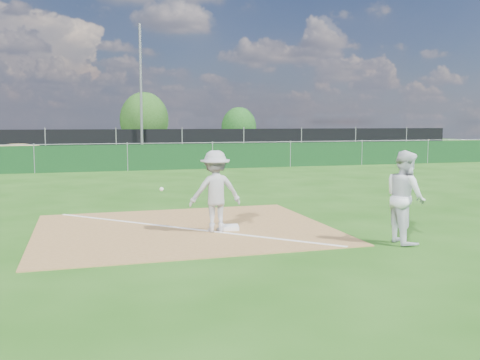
{
  "coord_description": "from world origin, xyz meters",
  "views": [
    {
      "loc": [
        -2.01,
        -9.85,
        2.23
      ],
      "look_at": [
        1.22,
        1.0,
        1.0
      ],
      "focal_mm": 40.0,
      "sensor_mm": 36.0,
      "label": 1
    }
  ],
  "objects_px": {
    "light_pole": "(141,92)",
    "car_left": "(32,144)",
    "tree_mid": "(144,120)",
    "tree_right": "(239,127)",
    "car_right": "(161,143)",
    "play_at_first": "(215,191)",
    "car_mid": "(76,144)",
    "runner": "(405,197)",
    "first_base": "(229,227)"
  },
  "relations": [
    {
      "from": "light_pole",
      "to": "car_left",
      "type": "distance_m",
      "value": 8.93
    },
    {
      "from": "tree_mid",
      "to": "tree_right",
      "type": "xyz_separation_m",
      "value": [
        7.81,
        -0.64,
        -0.6
      ]
    },
    {
      "from": "car_right",
      "to": "car_left",
      "type": "bearing_deg",
      "value": 68.25
    },
    {
      "from": "play_at_first",
      "to": "car_mid",
      "type": "bearing_deg",
      "value": 96.08
    },
    {
      "from": "runner",
      "to": "car_right",
      "type": "xyz_separation_m",
      "value": [
        -0.27,
        29.46,
        -0.12
      ]
    },
    {
      "from": "car_right",
      "to": "tree_mid",
      "type": "bearing_deg",
      "value": -20.01
    },
    {
      "from": "car_mid",
      "to": "tree_right",
      "type": "relative_size",
      "value": 1.26
    },
    {
      "from": "car_mid",
      "to": "tree_right",
      "type": "bearing_deg",
      "value": -55.47
    },
    {
      "from": "light_pole",
      "to": "tree_mid",
      "type": "relative_size",
      "value": 1.72
    },
    {
      "from": "runner",
      "to": "car_left",
      "type": "distance_m",
      "value": 30.4
    },
    {
      "from": "runner",
      "to": "car_right",
      "type": "height_order",
      "value": "runner"
    },
    {
      "from": "car_mid",
      "to": "tree_right",
      "type": "height_order",
      "value": "tree_right"
    },
    {
      "from": "runner",
      "to": "car_mid",
      "type": "height_order",
      "value": "runner"
    },
    {
      "from": "light_pole",
      "to": "car_right",
      "type": "distance_m",
      "value": 6.56
    },
    {
      "from": "tree_mid",
      "to": "play_at_first",
      "type": "bearing_deg",
      "value": -94.08
    },
    {
      "from": "runner",
      "to": "tree_mid",
      "type": "height_order",
      "value": "tree_mid"
    },
    {
      "from": "runner",
      "to": "tree_mid",
      "type": "bearing_deg",
      "value": 5.95
    },
    {
      "from": "car_right",
      "to": "tree_right",
      "type": "xyz_separation_m",
      "value": [
        7.37,
        5.44,
        1.05
      ]
    },
    {
      "from": "play_at_first",
      "to": "runner",
      "type": "bearing_deg",
      "value": -31.82
    },
    {
      "from": "car_mid",
      "to": "tree_mid",
      "type": "relative_size",
      "value": 0.94
    },
    {
      "from": "play_at_first",
      "to": "car_mid",
      "type": "distance_m",
      "value": 27.6
    },
    {
      "from": "car_left",
      "to": "car_mid",
      "type": "bearing_deg",
      "value": -75.56
    },
    {
      "from": "light_pole",
      "to": "play_at_first",
      "type": "distance_m",
      "value": 22.4
    },
    {
      "from": "first_base",
      "to": "runner",
      "type": "bearing_deg",
      "value": -36.05
    },
    {
      "from": "car_mid",
      "to": "car_right",
      "type": "xyz_separation_m",
      "value": [
        5.77,
        0.07,
        0.01
      ]
    },
    {
      "from": "car_left",
      "to": "tree_right",
      "type": "height_order",
      "value": "tree_right"
    },
    {
      "from": "play_at_first",
      "to": "tree_mid",
      "type": "relative_size",
      "value": 0.36
    },
    {
      "from": "first_base",
      "to": "tree_right",
      "type": "height_order",
      "value": "tree_right"
    },
    {
      "from": "car_left",
      "to": "car_mid",
      "type": "distance_m",
      "value": 2.8
    },
    {
      "from": "runner",
      "to": "first_base",
      "type": "bearing_deg",
      "value": 58.74
    },
    {
      "from": "car_mid",
      "to": "car_left",
      "type": "bearing_deg",
      "value": 107.74
    },
    {
      "from": "runner",
      "to": "car_mid",
      "type": "distance_m",
      "value": 30.0
    },
    {
      "from": "car_left",
      "to": "car_mid",
      "type": "relative_size",
      "value": 1.01
    },
    {
      "from": "tree_mid",
      "to": "runner",
      "type": "bearing_deg",
      "value": -88.84
    },
    {
      "from": "play_at_first",
      "to": "tree_right",
      "type": "distance_m",
      "value": 34.52
    },
    {
      "from": "play_at_first",
      "to": "tree_right",
      "type": "bearing_deg",
      "value": 72.79
    },
    {
      "from": "car_mid",
      "to": "car_right",
      "type": "height_order",
      "value": "car_right"
    },
    {
      "from": "runner",
      "to": "tree_right",
      "type": "xyz_separation_m",
      "value": [
        7.09,
        34.9,
        0.93
      ]
    },
    {
      "from": "car_left",
      "to": "first_base",
      "type": "bearing_deg",
      "value": -158.97
    },
    {
      "from": "runner",
      "to": "car_left",
      "type": "relative_size",
      "value": 0.39
    },
    {
      "from": "car_mid",
      "to": "tree_mid",
      "type": "xyz_separation_m",
      "value": [
        5.32,
        6.16,
        1.66
      ]
    },
    {
      "from": "car_mid",
      "to": "tree_mid",
      "type": "distance_m",
      "value": 8.3
    },
    {
      "from": "light_pole",
      "to": "car_mid",
      "type": "relative_size",
      "value": 1.83
    },
    {
      "from": "first_base",
      "to": "tree_mid",
      "type": "bearing_deg",
      "value": 86.45
    },
    {
      "from": "play_at_first",
      "to": "car_left",
      "type": "relative_size",
      "value": 0.38
    },
    {
      "from": "light_pole",
      "to": "tree_mid",
      "type": "xyz_separation_m",
      "value": [
        1.46,
        11.45,
        -1.61
      ]
    },
    {
      "from": "light_pole",
      "to": "first_base",
      "type": "relative_size",
      "value": 21.12
    },
    {
      "from": "car_left",
      "to": "car_right",
      "type": "height_order",
      "value": "car_left"
    },
    {
      "from": "runner",
      "to": "tree_right",
      "type": "distance_m",
      "value": 35.62
    },
    {
      "from": "car_left",
      "to": "tree_mid",
      "type": "relative_size",
      "value": 0.95
    }
  ]
}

